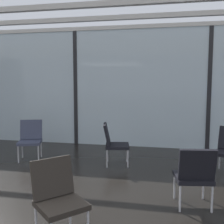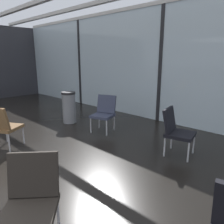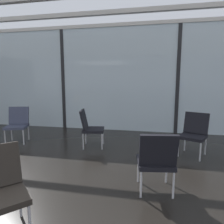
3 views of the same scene
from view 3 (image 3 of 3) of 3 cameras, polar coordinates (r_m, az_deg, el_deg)
glass_curtain_wall at (r=6.71m, az=-13.51°, el=8.74°), size 14.00×0.08×3.09m
window_mullion_1 at (r=6.71m, az=-13.51°, el=8.74°), size 0.10×0.12×3.09m
window_mullion_2 at (r=6.12m, az=18.10°, el=8.57°), size 0.10×0.12×3.09m
parked_airplane at (r=12.52m, az=-2.91°, el=11.68°), size 12.55×4.31×4.31m
lounge_chair_2 at (r=4.49m, az=22.23°, el=-5.10°), size 0.66×0.68×0.87m
lounge_chair_3 at (r=5.58m, az=-25.17°, el=-2.65°), size 0.62×0.65×0.87m
lounge_chair_4 at (r=2.82m, az=12.44°, el=-12.76°), size 0.56×0.59×0.87m
lounge_chair_7 at (r=4.68m, az=-6.40°, el=-3.93°), size 0.61×0.57×0.87m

